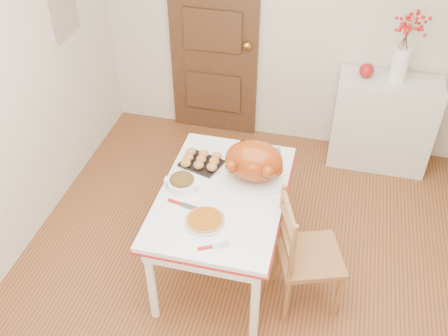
% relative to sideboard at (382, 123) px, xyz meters
% --- Properties ---
extents(floor, '(3.50, 4.00, 0.00)m').
position_rel_sideboard_xyz_m(floor, '(-0.94, -1.78, -0.44)').
color(floor, brown).
rests_on(floor, ground).
extents(wall_back, '(3.50, 0.00, 2.50)m').
position_rel_sideboard_xyz_m(wall_back, '(-0.94, 0.22, 0.81)').
color(wall_back, beige).
rests_on(wall_back, ground).
extents(door_back, '(0.85, 0.06, 2.06)m').
position_rel_sideboard_xyz_m(door_back, '(-1.64, 0.19, 0.59)').
color(door_back, '#3F2114').
rests_on(door_back, ground).
extents(photo_board, '(0.03, 0.35, 0.45)m').
position_rel_sideboard_xyz_m(photo_board, '(-2.67, -0.58, 1.06)').
color(photo_board, tan).
rests_on(photo_board, ground).
extents(sideboard, '(0.89, 0.39, 0.89)m').
position_rel_sideboard_xyz_m(sideboard, '(0.00, 0.00, 0.00)').
color(sideboard, beige).
rests_on(sideboard, floor).
extents(kitchen_table, '(0.86, 1.26, 0.75)m').
position_rel_sideboard_xyz_m(kitchen_table, '(-1.12, -1.61, -0.07)').
color(kitchen_table, white).
rests_on(kitchen_table, floor).
extents(chair_oak, '(0.53, 0.53, 0.94)m').
position_rel_sideboard_xyz_m(chair_oak, '(-0.47, -1.76, 0.03)').
color(chair_oak, '#A16C32').
rests_on(chair_oak, floor).
extents(berry_vase, '(0.33, 0.33, 0.63)m').
position_rel_sideboard_xyz_m(berry_vase, '(0.03, 0.00, 0.76)').
color(berry_vase, white).
rests_on(berry_vase, sideboard).
extents(apple, '(0.13, 0.13, 0.13)m').
position_rel_sideboard_xyz_m(apple, '(-0.23, 0.00, 0.51)').
color(apple, maroon).
rests_on(apple, sideboard).
extents(turkey_platter, '(0.58, 0.52, 0.30)m').
position_rel_sideboard_xyz_m(turkey_platter, '(-0.94, -1.42, 0.46)').
color(turkey_platter, '#A03402').
rests_on(turkey_platter, kitchen_table).
extents(pumpkin_pie, '(0.32, 0.32, 0.05)m').
position_rel_sideboard_xyz_m(pumpkin_pie, '(-1.15, -1.91, 0.34)').
color(pumpkin_pie, '#88450B').
rests_on(pumpkin_pie, kitchen_table).
extents(stuffing_dish, '(0.29, 0.25, 0.10)m').
position_rel_sideboard_xyz_m(stuffing_dish, '(-1.40, -1.62, 0.36)').
color(stuffing_dish, '#4E3512').
rests_on(stuffing_dish, kitchen_table).
extents(rolls_tray, '(0.33, 0.29, 0.07)m').
position_rel_sideboard_xyz_m(rolls_tray, '(-1.34, -1.34, 0.35)').
color(rolls_tray, '#BD8037').
rests_on(rolls_tray, kitchen_table).
extents(pie_server, '(0.20, 0.14, 0.01)m').
position_rel_sideboard_xyz_m(pie_server, '(-1.05, -2.10, 0.32)').
color(pie_server, silver).
rests_on(pie_server, kitchen_table).
extents(carving_knife, '(0.28, 0.12, 0.01)m').
position_rel_sideboard_xyz_m(carving_knife, '(-1.32, -1.80, 0.32)').
color(carving_knife, silver).
rests_on(carving_knife, kitchen_table).
extents(drinking_glass, '(0.08, 0.08, 0.12)m').
position_rel_sideboard_xyz_m(drinking_glass, '(-1.06, -1.16, 0.37)').
color(drinking_glass, white).
rests_on(drinking_glass, kitchen_table).
extents(shaker_pair, '(0.10, 0.06, 0.09)m').
position_rel_sideboard_xyz_m(shaker_pair, '(-0.84, -1.15, 0.36)').
color(shaker_pair, white).
rests_on(shaker_pair, kitchen_table).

